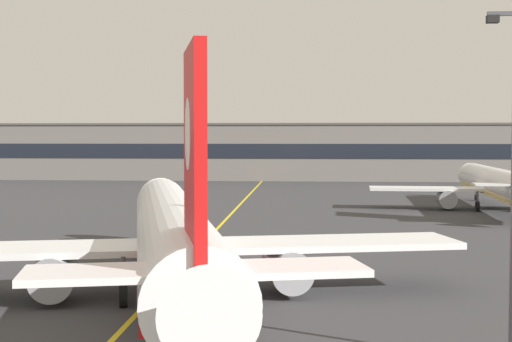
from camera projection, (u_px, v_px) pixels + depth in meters
taxiway_centreline at (198, 249)px, 57.54m from camera, size 2.99×179.98×0.01m
airliner_foreground at (173, 235)px, 40.24m from camera, size 32.23×41.00×11.65m
airliner_background at (496, 184)px, 87.59m from camera, size 29.41×37.93×10.65m
terminal_building at (298, 151)px, 149.05m from camera, size 142.24×12.40×11.18m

